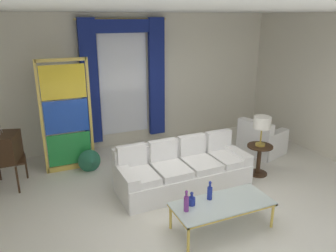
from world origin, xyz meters
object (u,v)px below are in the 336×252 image
object	(u,v)px
bottle_blue_decanter	(192,200)
bottle_amber_squat	(186,203)
stained_glass_divider	(67,119)
couch_white_long	(182,170)
peacock_figurine	(90,162)
round_side_table	(259,157)
bottle_crystal_tall	(210,192)
vintage_tv	(4,149)
armchair_white	(261,141)
table_lamp_brass	(262,124)
coffee_table	(222,205)

from	to	relation	value
bottle_blue_decanter	bottle_amber_squat	world-z (taller)	bottle_amber_squat
bottle_amber_squat	stained_glass_divider	size ratio (longest dim) A/B	0.14
couch_white_long	peacock_figurine	bearing A→B (deg)	139.65
peacock_figurine	round_side_table	bearing A→B (deg)	-24.87
bottle_crystal_tall	vintage_tv	xyz separation A→B (m)	(-2.71, 2.43, 0.21)
stained_glass_divider	round_side_table	distance (m)	3.75
bottle_crystal_tall	armchair_white	bearing A→B (deg)	37.60
bottle_blue_decanter	table_lamp_brass	size ratio (longest dim) A/B	0.36
couch_white_long	bottle_amber_squat	world-z (taller)	couch_white_long
couch_white_long	bottle_crystal_tall	distance (m)	1.24
bottle_blue_decanter	armchair_white	distance (m)	3.30
coffee_table	stained_glass_divider	distance (m)	3.40
coffee_table	bottle_crystal_tall	world-z (taller)	bottle_crystal_tall
couch_white_long	bottle_crystal_tall	xyz separation A→B (m)	(-0.14, -1.21, 0.22)
bottle_amber_squat	round_side_table	xyz separation A→B (m)	(2.15, 1.17, -0.18)
vintage_tv	table_lamp_brass	distance (m)	4.64
bottle_blue_decanter	stained_glass_divider	distance (m)	3.08
coffee_table	round_side_table	size ratio (longest dim) A/B	2.41
armchair_white	peacock_figurine	distance (m)	3.69
couch_white_long	vintage_tv	xyz separation A→B (m)	(-2.86, 1.21, 0.42)
couch_white_long	peacock_figurine	size ratio (longest dim) A/B	3.93
couch_white_long	vintage_tv	bearing A→B (deg)	156.97
bottle_crystal_tall	stained_glass_divider	size ratio (longest dim) A/B	0.13
peacock_figurine	vintage_tv	bearing A→B (deg)	178.90
bottle_crystal_tall	round_side_table	distance (m)	1.99
stained_glass_divider	armchair_white	bearing A→B (deg)	-12.25
peacock_figurine	round_side_table	world-z (taller)	round_side_table
table_lamp_brass	vintage_tv	bearing A→B (deg)	162.43
bottle_crystal_tall	bottle_amber_squat	world-z (taller)	bottle_amber_squat
stained_glass_divider	table_lamp_brass	distance (m)	3.69
peacock_figurine	table_lamp_brass	bearing A→B (deg)	-24.87
armchair_white	bottle_blue_decanter	bearing A→B (deg)	-145.20
couch_white_long	bottle_amber_squat	xyz separation A→B (m)	(-0.59, -1.36, 0.23)
coffee_table	bottle_crystal_tall	xyz separation A→B (m)	(-0.12, 0.16, 0.15)
vintage_tv	couch_white_long	bearing A→B (deg)	-23.03
vintage_tv	armchair_white	world-z (taller)	vintage_tv
armchair_white	stained_glass_divider	size ratio (longest dim) A/B	0.47
round_side_table	bottle_amber_squat	bearing A→B (deg)	-151.35
armchair_white	peacock_figurine	size ratio (longest dim) A/B	1.71
table_lamp_brass	bottle_blue_decanter	bearing A→B (deg)	-152.07
vintage_tv	bottle_crystal_tall	bearing A→B (deg)	-41.81
vintage_tv	peacock_figurine	size ratio (longest dim) A/B	2.24
couch_white_long	round_side_table	size ratio (longest dim) A/B	3.97
couch_white_long	armchair_white	xyz separation A→B (m)	(2.25, 0.63, -0.02)
stained_glass_divider	peacock_figurine	size ratio (longest dim) A/B	3.67
armchair_white	peacock_figurine	bearing A→B (deg)	171.32
armchair_white	table_lamp_brass	bearing A→B (deg)	-130.44
bottle_amber_squat	peacock_figurine	size ratio (longest dim) A/B	0.52
bottle_blue_decanter	round_side_table	size ratio (longest dim) A/B	0.34
coffee_table	stained_glass_divider	xyz separation A→B (m)	(-1.70, 2.87, 0.68)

